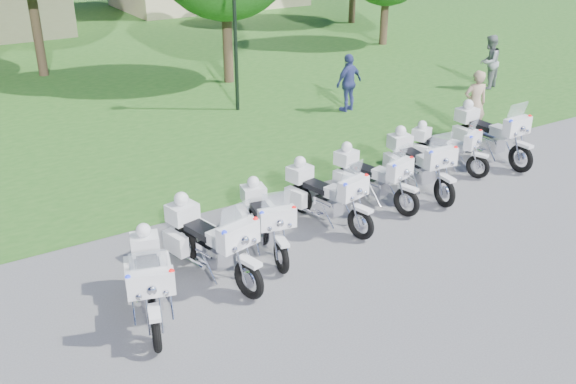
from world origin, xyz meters
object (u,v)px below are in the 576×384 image
lamp_post (234,2)px  motorcycle_4 (371,176)px  motorcycle_2 (265,219)px  bystander_b (489,62)px  motorcycle_6 (445,148)px  bystander_a (475,104)px  motorcycle_0 (149,279)px  motorcycle_1 (210,240)px  motorcycle_7 (489,133)px  motorcycle_3 (325,194)px  bystander_c (349,83)px  motorcycle_5 (418,162)px

lamp_post → motorcycle_4: bearing=-95.1°
motorcycle_2 → bystander_b: size_ratio=1.18×
motorcycle_4 → bystander_b: bystander_b is taller
motorcycle_6 → bystander_a: 2.93m
motorcycle_0 → motorcycle_1: bearing=-140.7°
lamp_post → bystander_b: 9.51m
motorcycle_7 → bystander_b: bystander_b is taller
lamp_post → bystander_b: (8.86, -2.42, -2.47)m
lamp_post → motorcycle_0: bearing=-124.9°
motorcycle_3 → bystander_c: (5.13, 6.09, 0.26)m
bystander_a → bystander_b: bystander_a is taller
motorcycle_6 → bystander_b: size_ratio=1.06×
motorcycle_0 → bystander_a: bystander_a is taller
motorcycle_1 → motorcycle_3: size_ratio=1.07×
motorcycle_2 → bystander_c: size_ratio=1.22×
motorcycle_1 → bystander_a: bystander_a is taller
motorcycle_6 → bystander_a: bystander_a is taller
motorcycle_1 → bystander_b: bystander_b is taller
motorcycle_1 → motorcycle_5: size_ratio=1.02×
bystander_b → bystander_c: 5.88m
motorcycle_1 → bystander_c: 10.49m
bystander_a → motorcycle_4: bearing=39.8°
motorcycle_4 → motorcycle_5: (1.38, -0.00, 0.04)m
motorcycle_6 → bystander_b: bystander_b is taller
motorcycle_6 → bystander_a: size_ratio=1.06×
motorcycle_1 → bystander_a: bearing=-176.3°
motorcycle_6 → bystander_b: bearing=-166.4°
motorcycle_5 → motorcycle_6: motorcycle_5 is taller
motorcycle_3 → motorcycle_5: bearing=172.7°
motorcycle_0 → motorcycle_3: motorcycle_3 is taller
motorcycle_6 → lamp_post: bearing=-95.6°
motorcycle_0 → bystander_c: size_ratio=1.24×
motorcycle_6 → lamp_post: size_ratio=0.44×
lamp_post → bystander_b: bearing=-15.3°
motorcycle_1 → motorcycle_0: bearing=10.1°
motorcycle_2 → lamp_post: size_ratio=0.49×
bystander_a → bystander_c: bystander_a is taller
motorcycle_0 → motorcycle_5: (7.11, 1.45, 0.03)m
motorcycle_3 → motorcycle_6: 4.31m
motorcycle_4 → motorcycle_5: size_ratio=0.93×
motorcycle_6 → bystander_c: bystander_c is taller
motorcycle_0 → motorcycle_2: motorcycle_0 is taller
motorcycle_5 → bystander_c: bearing=-105.8°
motorcycle_6 → motorcycle_0: bearing=-8.6°
motorcycle_2 → bystander_a: bystander_a is taller
motorcycle_7 → bystander_b: (5.26, 4.84, 0.23)m
motorcycle_0 → motorcycle_1: motorcycle_1 is taller
bystander_b → motorcycle_7: bearing=21.6°
motorcycle_4 → motorcycle_3: bearing=-4.0°
motorcycle_1 → motorcycle_4: 4.47m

